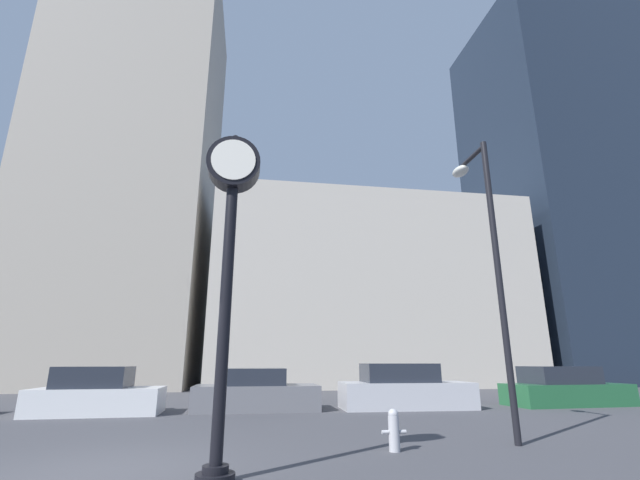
{
  "coord_description": "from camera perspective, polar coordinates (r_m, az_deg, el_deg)",
  "views": [
    {
      "loc": [
        2.08,
        -7.52,
        1.6
      ],
      "look_at": [
        5.0,
        10.8,
        6.89
      ],
      "focal_mm": 24.0,
      "sensor_mm": 36.0,
      "label": 1
    }
  ],
  "objects": [
    {
      "name": "car_grey",
      "position": [
        15.74,
        -8.65,
        -19.46
      ],
      "size": [
        4.22,
        1.95,
        1.38
      ],
      "rotation": [
        0.0,
        0.0,
        -0.0
      ],
      "color": "slate",
      "rests_on": "ground_plane"
    },
    {
      "name": "fire_hydrant_near",
      "position": [
        8.84,
        9.82,
        -23.63
      ],
      "size": [
        0.47,
        0.2,
        0.74
      ],
      "color": "#B7B7BC",
      "rests_on": "ground_plane"
    },
    {
      "name": "car_silver",
      "position": [
        16.45,
        11.14,
        -18.96
      ],
      "size": [
        4.69,
        2.01,
        1.54
      ],
      "rotation": [
        0.0,
        0.0,
        -0.03
      ],
      "color": "#BCBCC1",
      "rests_on": "ground_plane"
    },
    {
      "name": "building_tall_tower",
      "position": [
        35.71,
        -23.51,
        8.62
      ],
      "size": [
        11.32,
        12.0,
        31.25
      ],
      "color": "#ADA393",
      "rests_on": "ground_plane"
    },
    {
      "name": "ground_plane",
      "position": [
        7.96,
        -26.9,
        -25.95
      ],
      "size": [
        200.0,
        200.0,
        0.0
      ],
      "primitive_type": "plane",
      "color": "#424247"
    },
    {
      "name": "building_glass_modern",
      "position": [
        44.15,
        29.8,
        5.9
      ],
      "size": [
        13.24,
        12.0,
        32.83
      ],
      "color": "#1E2838",
      "rests_on": "ground_plane"
    },
    {
      "name": "street_lamp_right",
      "position": [
        10.72,
        21.18,
        0.36
      ],
      "size": [
        0.36,
        1.57,
        6.67
      ],
      "color": "black",
      "rests_on": "ground_plane"
    },
    {
      "name": "car_green",
      "position": [
        19.6,
        29.83,
        -16.86
      ],
      "size": [
        4.72,
        2.06,
        1.43
      ],
      "rotation": [
        0.0,
        0.0,
        0.05
      ],
      "color": "#236038",
      "rests_on": "ground_plane"
    },
    {
      "name": "building_storefront_row",
      "position": [
        32.93,
        5.58,
        -7.42
      ],
      "size": [
        21.65,
        12.0,
        12.84
      ],
      "color": "beige",
      "rests_on": "ground_plane"
    },
    {
      "name": "car_white",
      "position": [
        16.01,
        -27.6,
        -17.77
      ],
      "size": [
        3.89,
        1.91,
        1.45
      ],
      "rotation": [
        0.0,
        0.0,
        0.03
      ],
      "color": "silver",
      "rests_on": "ground_plane"
    },
    {
      "name": "street_clock",
      "position": [
        7.0,
        -11.91,
        1.43
      ],
      "size": [
        0.87,
        0.55,
        5.33
      ],
      "color": "black",
      "rests_on": "ground_plane"
    }
  ]
}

